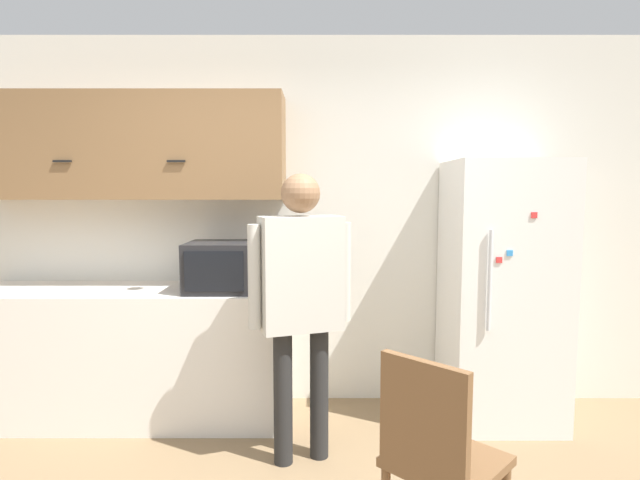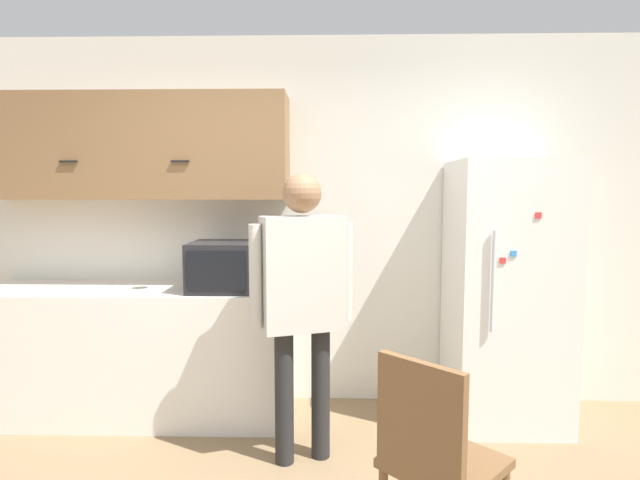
# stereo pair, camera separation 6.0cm
# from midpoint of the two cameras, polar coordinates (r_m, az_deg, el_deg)

# --- Properties ---
(back_wall) EXTENTS (6.00, 0.06, 2.70)m
(back_wall) POSITION_cam_midpoint_polar(r_m,az_deg,el_deg) (3.74, -3.21, 2.00)
(back_wall) COLOR silver
(back_wall) RESTS_ON ground_plane
(counter) EXTENTS (2.14, 0.63, 0.91)m
(counter) POSITION_cam_midpoint_polar(r_m,az_deg,el_deg) (3.81, -21.10, -11.99)
(counter) COLOR silver
(counter) RESTS_ON ground_plane
(upper_cabinets) EXTENTS (2.14, 0.40, 0.72)m
(upper_cabinets) POSITION_cam_midpoint_polar(r_m,az_deg,el_deg) (3.77, -21.18, 9.86)
(upper_cabinets) COLOR olive
(microwave) EXTENTS (0.54, 0.43, 0.33)m
(microwave) POSITION_cam_midpoint_polar(r_m,az_deg,el_deg) (3.42, -10.88, -2.99)
(microwave) COLOR #232326
(microwave) RESTS_ON counter
(person) EXTENTS (0.58, 0.36, 1.68)m
(person) POSITION_cam_midpoint_polar(r_m,az_deg,el_deg) (2.87, -2.66, -5.50)
(person) COLOR black
(person) RESTS_ON ground_plane
(refrigerator) EXTENTS (0.74, 0.68, 1.79)m
(refrigerator) POSITION_cam_midpoint_polar(r_m,az_deg,el_deg) (3.64, 19.73, -5.66)
(refrigerator) COLOR white
(refrigerator) RESTS_ON ground_plane
(chair) EXTENTS (0.60, 0.60, 0.93)m
(chair) POSITION_cam_midpoint_polar(r_m,az_deg,el_deg) (2.27, 12.55, -22.63)
(chair) COLOR brown
(chair) RESTS_ON ground_plane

